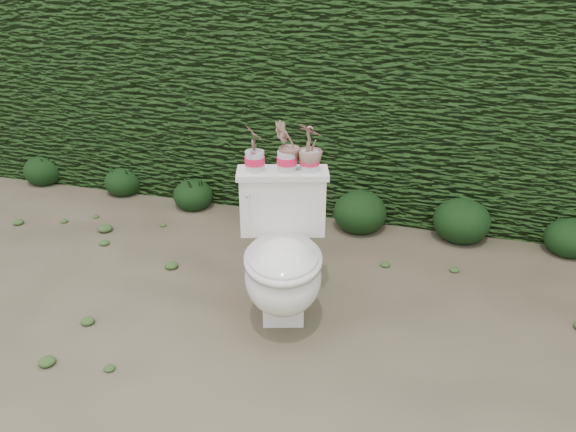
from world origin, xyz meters
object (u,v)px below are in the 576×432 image
(toilet, at_px, (283,259))
(potted_plant_left, at_px, (254,149))
(potted_plant_center, at_px, (287,148))
(potted_plant_right, at_px, (310,149))

(toilet, relative_size, potted_plant_left, 3.23)
(potted_plant_center, bearing_deg, potted_plant_right, 149.87)
(toilet, height_order, potted_plant_left, potted_plant_left)
(potted_plant_center, relative_size, potted_plant_right, 1.05)
(toilet, distance_m, potted_plant_right, 0.61)
(potted_plant_left, bearing_deg, potted_plant_center, -110.03)
(potted_plant_left, xyz_separation_m, potted_plant_right, (0.28, 0.08, 0.00))
(toilet, xyz_separation_m, potted_plant_right, (0.07, 0.27, 0.54))
(potted_plant_left, distance_m, potted_plant_right, 0.30)
(potted_plant_center, bearing_deg, toilet, 54.18)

